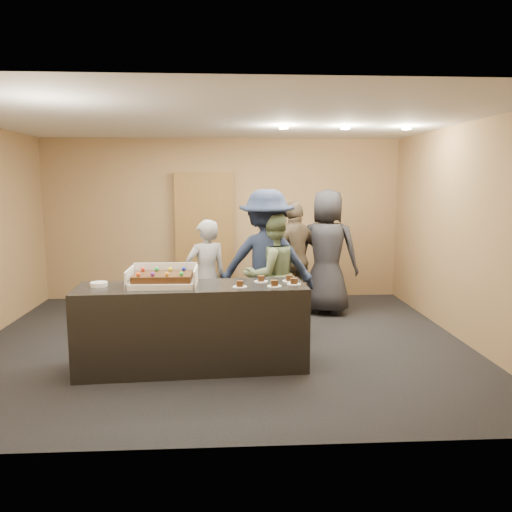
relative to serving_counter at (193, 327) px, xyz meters
name	(u,v)px	position (x,y,z in m)	size (l,w,h in m)	color
room	(222,235)	(0.31, 0.84, 0.90)	(6.04, 6.00, 2.70)	black
serving_counter	(193,327)	(0.00, 0.00, 0.00)	(2.40, 0.70, 0.90)	black
storage_cabinet	(205,236)	(-0.01, 3.25, 0.62)	(0.97, 0.15, 2.14)	brown
cake_box	(163,281)	(-0.30, 0.03, 0.50)	(0.70, 0.49, 0.21)	white
sheet_cake	(163,277)	(-0.30, 0.00, 0.55)	(0.60, 0.41, 0.12)	#3F210E
plate_stack	(99,284)	(-0.97, 0.01, 0.47)	(0.18, 0.18, 0.04)	white
slice_a	(240,285)	(0.50, -0.11, 0.47)	(0.15, 0.15, 0.07)	white
slice_b	(261,280)	(0.74, 0.15, 0.47)	(0.15, 0.15, 0.07)	white
slice_c	(274,284)	(0.86, -0.10, 0.47)	(0.15, 0.15, 0.07)	white
slice_d	(289,279)	(1.05, 0.16, 0.47)	(0.15, 0.15, 0.07)	white
slice_e	(294,282)	(1.08, -0.01, 0.47)	(0.15, 0.15, 0.07)	white
person_server_grey	(206,278)	(0.10, 1.20, 0.30)	(0.55, 0.36, 1.51)	#9A9BA0
person_sage_man	(271,275)	(0.93, 1.06, 0.35)	(0.78, 0.60, 1.60)	gray
person_navy_man	(267,263)	(0.88, 1.17, 0.49)	(1.22, 0.70, 1.89)	#1A233B
person_brown_extra	(295,259)	(1.37, 2.09, 0.40)	(1.00, 0.42, 1.70)	brown
person_dark_suit	(327,252)	(1.87, 2.16, 0.49)	(0.92, 0.60, 1.88)	#232328
ceiling_spotlights	(345,128)	(1.91, 1.34, 2.22)	(1.72, 0.12, 0.03)	#FFEAC6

